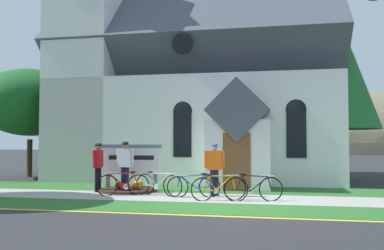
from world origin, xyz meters
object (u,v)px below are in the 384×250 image
cyclist_in_white_jersey (98,163)px  yard_deciduous_tree (30,103)px  bicycle_white (219,188)px  roadside_conifer (331,62)px  bicycle_orange (253,188)px  bicycle_red (158,184)px  bicycle_silver (194,186)px  cyclist_in_red_jersey (214,165)px  cyclist_in_yellow_jersey (125,162)px  bicycle_yellow (123,184)px  church_sign (131,160)px

cyclist_in_white_jersey → yard_deciduous_tree: 8.48m
bicycle_white → roadside_conifer: size_ratio=0.19×
bicycle_orange → bicycle_red: bicycle_orange is taller
bicycle_silver → bicycle_orange: (1.90, -0.52, 0.02)m
cyclist_in_red_jersey → roadside_conifer: (4.62, 5.93, 4.39)m
cyclist_in_red_jersey → cyclist_in_yellow_jersey: 3.23m
cyclist_in_red_jersey → yard_deciduous_tree: (-10.25, 5.55, 2.76)m
bicycle_silver → cyclist_in_red_jersey: bearing=34.2°
bicycle_white → cyclist_in_white_jersey: size_ratio=0.94×
bicycle_red → cyclist_in_white_jersey: bearing=166.4°
bicycle_red → cyclist_in_red_jersey: bearing=8.8°
cyclist_in_white_jersey → bicycle_silver: bearing=-11.1°
cyclist_in_white_jersey → bicycle_white: bearing=-15.8°
bicycle_yellow → bicycle_orange: (4.28, -0.48, 0.01)m
bicycle_silver → bicycle_yellow: size_ratio=1.03×
bicycle_red → cyclist_in_yellow_jersey: (-1.39, 0.64, 0.69)m
bicycle_yellow → bicycle_silver: bearing=0.9°
church_sign → bicycle_white: size_ratio=1.40×
bicycle_yellow → bicycle_red: bearing=8.2°
bicycle_white → bicycle_orange: 1.04m
bicycle_red → cyclist_in_white_jersey: size_ratio=1.00×
church_sign → roadside_conifer: size_ratio=0.27×
bicycle_silver → cyclist_in_white_jersey: size_ratio=0.97×
church_sign → bicycle_red: bearing=-42.7°
bicycle_white → yard_deciduous_tree: 12.82m
bicycle_orange → church_sign: bearing=156.8°
bicycle_yellow → bicycle_red: 1.18m
bicycle_white → cyclist_in_red_jersey: (-0.25, 0.97, 0.65)m
bicycle_silver → cyclist_in_red_jersey: (0.60, 0.41, 0.66)m
church_sign → cyclist_in_red_jersey: size_ratio=1.31×
bicycle_silver → bicycle_white: 1.02m
bicycle_silver → roadside_conifer: size_ratio=0.20×
bicycle_red → cyclist_in_yellow_jersey: cyclist_in_yellow_jersey is taller
bicycle_red → yard_deciduous_tree: bearing=145.3°
bicycle_white → yard_deciduous_tree: bearing=148.2°
bicycle_red → church_sign: bearing=137.3°
cyclist_in_yellow_jersey → cyclist_in_red_jersey: bearing=-6.3°
bicycle_silver → cyclist_in_yellow_jersey: cyclist_in_yellow_jersey is taller
bicycle_white → bicycle_red: 2.18m
bicycle_red → bicycle_white: bearing=-18.3°
bicycle_red → cyclist_in_white_jersey: 2.53m
bicycle_orange → bicycle_red: size_ratio=1.01×
cyclist_in_yellow_jersey → bicycle_red: bearing=-24.5°
church_sign → bicycle_red: (1.38, -1.28, -0.73)m
church_sign → bicycle_orange: bearing=-23.2°
bicycle_orange → roadside_conifer: 9.14m
bicycle_yellow → cyclist_in_yellow_jersey: bearing=105.9°
bicycle_white → church_sign: bearing=150.4°
church_sign → roadside_conifer: roadside_conifer is taller
cyclist_in_yellow_jersey → cyclist_in_white_jersey: 0.99m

